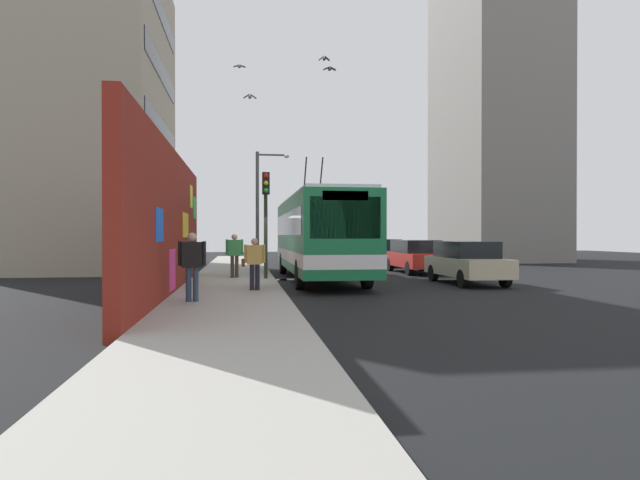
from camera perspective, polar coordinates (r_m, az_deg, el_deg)
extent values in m
plane|color=black|center=(20.38, -4.67, -4.59)|extent=(80.00, 80.00, 0.00)
cube|color=#9E9B93|center=(20.34, -9.19, -4.39)|extent=(48.00, 3.20, 0.15)
cube|color=maroon|center=(16.80, -15.40, 1.70)|extent=(14.79, 0.30, 4.32)
cube|color=#F2338C|center=(15.85, -15.26, -3.03)|extent=(1.29, 0.02, 1.16)
cube|color=green|center=(23.02, -13.04, 3.31)|extent=(1.10, 0.02, 0.90)
cube|color=yellow|center=(21.18, -13.45, -2.03)|extent=(1.16, 0.02, 0.61)
cube|color=yellow|center=(21.61, -13.37, 4.44)|extent=(0.90, 0.02, 0.86)
cube|color=yellow|center=(19.42, -13.94, 1.51)|extent=(1.78, 0.02, 0.86)
cube|color=blue|center=(13.49, -16.51, 1.53)|extent=(1.15, 0.02, 0.82)
cube|color=#9E937F|center=(32.38, -22.74, 12.24)|extent=(12.32, 7.14, 16.85)
cube|color=black|center=(31.10, -16.28, 5.25)|extent=(10.47, 0.04, 1.10)
cube|color=black|center=(31.53, -16.29, 11.06)|extent=(10.47, 0.04, 1.10)
cube|color=black|center=(32.27, -16.31, 16.65)|extent=(10.47, 0.04, 1.10)
cube|color=black|center=(33.30, -16.32, 21.94)|extent=(10.47, 0.04, 1.10)
cube|color=gray|center=(42.63, 17.81, 12.38)|extent=(10.05, 6.54, 21.23)
cube|color=black|center=(43.32, 21.72, 3.88)|extent=(8.54, 0.04, 1.10)
cube|color=black|center=(43.63, 21.73, 8.08)|extent=(8.54, 0.04, 1.10)
cube|color=black|center=(44.17, 21.74, 12.19)|extent=(8.54, 0.04, 1.10)
cube|color=black|center=(44.93, 21.75, 16.19)|extent=(8.54, 0.04, 1.10)
cube|color=black|center=(45.91, 21.77, 20.04)|extent=(8.54, 0.04, 1.10)
cube|color=#19723F|center=(21.90, -0.19, 0.59)|extent=(11.76, 2.51, 2.78)
cube|color=silver|center=(21.95, -0.19, 4.38)|extent=(11.29, 2.31, 0.12)
cube|color=white|center=(21.92, -0.19, -1.61)|extent=(11.78, 2.53, 0.44)
cube|color=black|center=(16.13, 2.69, 2.37)|extent=(0.04, 2.14, 1.25)
cube|color=black|center=(21.91, -0.19, 1.68)|extent=(10.82, 2.54, 0.89)
cube|color=orange|center=(16.17, 2.68, 4.68)|extent=(0.06, 1.38, 0.28)
cylinder|color=black|center=(23.81, 0.06, 6.10)|extent=(1.43, 0.06, 2.00)
cylinder|color=black|center=(23.72, -1.63, 6.12)|extent=(1.43, 0.06, 2.00)
cylinder|color=black|center=(18.45, 4.94, -3.56)|extent=(1.00, 0.28, 1.00)
cylinder|color=black|center=(18.07, -2.12, -3.64)|extent=(1.00, 0.28, 1.00)
cylinder|color=black|center=(25.83, 1.16, -2.41)|extent=(1.00, 0.28, 1.00)
cylinder|color=black|center=(25.56, -3.89, -2.44)|extent=(1.00, 0.28, 1.00)
cube|color=#C6B793|center=(20.82, 15.17, -2.70)|extent=(4.44, 1.73, 0.66)
cube|color=black|center=(20.87, 15.08, -0.96)|extent=(2.66, 1.56, 0.60)
cylinder|color=black|center=(19.84, 18.89, -3.82)|extent=(0.64, 0.22, 0.64)
cylinder|color=black|center=(19.19, 14.80, -3.96)|extent=(0.64, 0.22, 0.64)
cylinder|color=black|center=(22.48, 15.49, -3.31)|extent=(0.64, 0.22, 0.64)
cylinder|color=black|center=(21.91, 11.81, -3.40)|extent=(0.64, 0.22, 0.64)
cube|color=#B21E19|center=(26.41, 10.03, -2.03)|extent=(4.81, 1.84, 0.66)
cube|color=black|center=(26.48, 9.97, -0.66)|extent=(2.89, 1.65, 0.60)
cylinder|color=black|center=(25.21, 12.93, -2.90)|extent=(0.64, 0.22, 0.64)
cylinder|color=black|center=(24.67, 9.37, -2.97)|extent=(0.64, 0.22, 0.64)
cylinder|color=black|center=(28.19, 10.60, -2.54)|extent=(0.64, 0.22, 0.64)
cylinder|color=black|center=(27.71, 7.39, -2.59)|extent=(0.64, 0.22, 0.64)
cube|color=navy|center=(32.30, 6.63, -1.57)|extent=(4.24, 1.79, 0.66)
cube|color=black|center=(32.37, 6.59, -0.45)|extent=(2.54, 1.61, 0.60)
cylinder|color=black|center=(31.19, 8.69, -2.25)|extent=(0.64, 0.22, 0.64)
cylinder|color=black|center=(30.77, 5.86, -2.29)|extent=(0.64, 0.22, 0.64)
cylinder|color=black|center=(33.87, 7.32, -2.04)|extent=(0.64, 0.22, 0.64)
cylinder|color=black|center=(33.48, 4.70, -2.06)|extent=(0.64, 0.22, 0.64)
cylinder|color=#3F3326|center=(21.53, -8.74, -2.79)|extent=(0.14, 0.14, 0.85)
cylinder|color=#3F3326|center=(21.54, -9.20, -2.79)|extent=(0.14, 0.14, 0.85)
cube|color=#338C4C|center=(21.51, -8.98, -0.82)|extent=(0.22, 0.49, 0.63)
cylinder|color=#338C4C|center=(21.50, -8.19, -0.74)|extent=(0.09, 0.09, 0.60)
cylinder|color=#338C4C|center=(21.51, -9.77, -0.74)|extent=(0.09, 0.09, 0.60)
sphere|color=tan|center=(21.50, -8.98, 0.33)|extent=(0.23, 0.23, 0.23)
cylinder|color=#1E1E2D|center=(16.50, -6.60, -3.90)|extent=(0.14, 0.14, 0.78)
cylinder|color=#1E1E2D|center=(16.50, -7.15, -3.90)|extent=(0.14, 0.14, 0.78)
cube|color=gold|center=(16.46, -6.88, -1.55)|extent=(0.22, 0.45, 0.58)
cylinder|color=gold|center=(16.47, -5.92, -1.44)|extent=(0.09, 0.09, 0.55)
cylinder|color=gold|center=(16.46, -7.84, -1.45)|extent=(0.09, 0.09, 0.55)
sphere|color=tan|center=(16.45, -6.88, -0.17)|extent=(0.21, 0.21, 0.21)
cube|color=#593319|center=(16.47, -8.08, -2.39)|extent=(0.14, 0.10, 0.24)
cylinder|color=#2D3F59|center=(13.91, -12.93, -4.57)|extent=(0.14, 0.14, 0.85)
cylinder|color=#2D3F59|center=(13.92, -13.65, -4.57)|extent=(0.14, 0.14, 0.85)
cube|color=black|center=(13.87, -13.30, -1.51)|extent=(0.22, 0.50, 0.64)
cylinder|color=black|center=(13.84, -12.07, -1.38)|extent=(0.09, 0.09, 0.61)
cylinder|color=black|center=(13.90, -14.52, -1.38)|extent=(0.09, 0.09, 0.61)
sphere|color=tan|center=(13.86, -13.30, 0.28)|extent=(0.23, 0.23, 0.23)
cylinder|color=#2D382D|center=(20.88, -5.73, 1.54)|extent=(0.14, 0.14, 4.08)
cube|color=black|center=(20.75, -5.71, 5.94)|extent=(0.20, 0.28, 0.84)
sphere|color=red|center=(20.67, -5.69, 6.74)|extent=(0.18, 0.18, 0.18)
sphere|color=yellow|center=(20.64, -5.69, 5.97)|extent=(0.18, 0.18, 0.18)
sphere|color=green|center=(20.61, -5.69, 5.20)|extent=(0.18, 0.18, 0.18)
cylinder|color=#4C4C51|center=(28.90, -6.59, 3.23)|extent=(0.18, 0.18, 6.08)
cylinder|color=#4C4C51|center=(29.21, -5.06, 8.90)|extent=(0.10, 1.55, 0.10)
ellipsoid|color=silver|center=(29.25, -3.52, 8.79)|extent=(0.44, 0.28, 0.20)
ellipsoid|color=#47474C|center=(26.54, 0.45, 18.47)|extent=(0.32, 0.14, 0.12)
cube|color=#47474C|center=(26.57, 0.76, 18.52)|extent=(0.20, 0.23, 0.19)
cube|color=#47474C|center=(26.53, 0.13, 18.55)|extent=(0.20, 0.23, 0.19)
ellipsoid|color=gray|center=(26.70, -8.45, 17.57)|extent=(0.32, 0.14, 0.12)
cube|color=gray|center=(26.71, -8.14, 17.63)|extent=(0.20, 0.27, 0.10)
cube|color=gray|center=(26.71, -8.77, 17.63)|extent=(0.20, 0.27, 0.10)
ellipsoid|color=gray|center=(22.88, -7.38, 14.67)|extent=(0.32, 0.14, 0.12)
cube|color=gray|center=(22.89, -7.02, 14.74)|extent=(0.20, 0.25, 0.17)
cube|color=gray|center=(22.88, -7.74, 14.74)|extent=(0.20, 0.25, 0.17)
ellipsoid|color=#47474C|center=(24.11, 1.01, 17.50)|extent=(0.32, 0.14, 0.12)
cube|color=#47474C|center=(24.14, 1.36, 17.55)|extent=(0.20, 0.26, 0.13)
cube|color=#47474C|center=(24.10, 0.67, 17.58)|extent=(0.20, 0.26, 0.13)
cylinder|color=black|center=(22.07, -3.37, -4.19)|extent=(1.09, 1.09, 0.00)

